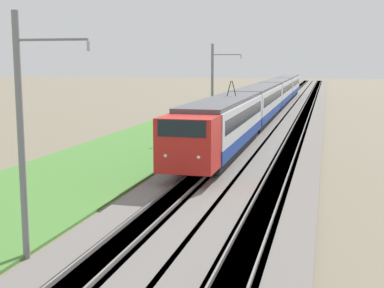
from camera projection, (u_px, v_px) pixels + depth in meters
The scene contains 8 objects.
ballast_main at pixel (263, 120), 57.58m from camera, with size 240.00×4.40×0.30m.
ballast_adjacent at pixel (303, 121), 56.57m from camera, with size 240.00×4.40×0.30m.
track_main at pixel (263, 120), 57.58m from camera, with size 240.00×1.57×0.45m.
track_adjacent at pixel (303, 121), 56.57m from camera, with size 240.00×1.57×0.45m.
grass_verge at pixel (198, 119), 59.32m from camera, with size 240.00×8.76×0.12m.
passenger_train at pixel (270, 96), 63.60m from camera, with size 79.39×2.98×5.02m.
catenary_mast_near at pixel (23, 134), 16.82m from camera, with size 0.22×2.56×7.92m.
catenary_mast_mid at pixel (213, 89), 44.71m from camera, with size 0.22×2.56×7.83m.
Camera 1 is at (-7.44, -6.56, 6.36)m, focal length 50.00 mm.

